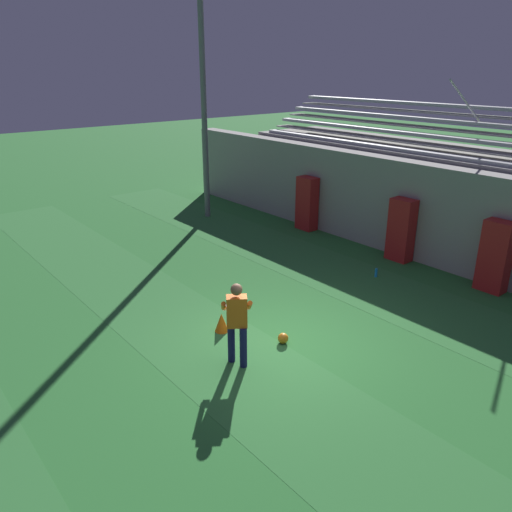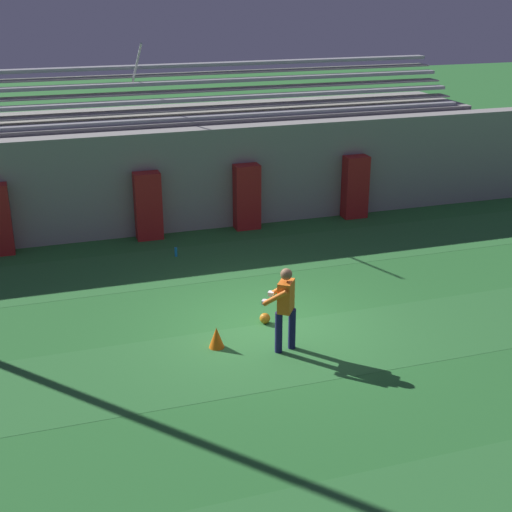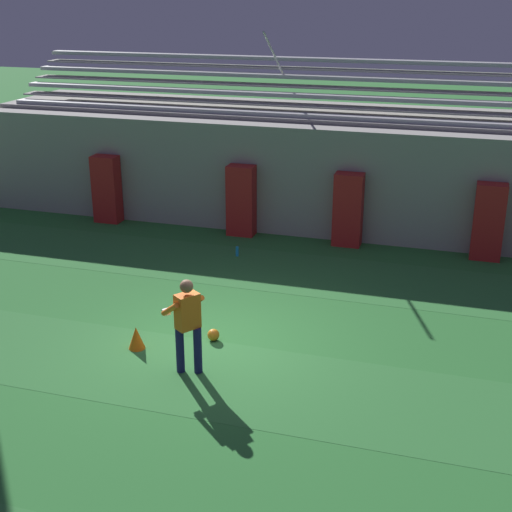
{
  "view_description": "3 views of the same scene",
  "coord_description": "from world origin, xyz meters",
  "px_view_note": "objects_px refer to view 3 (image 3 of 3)",
  "views": [
    {
      "loc": [
        6.53,
        -5.99,
        5.34
      ],
      "look_at": [
        -0.97,
        0.19,
        1.63
      ],
      "focal_mm": 35.0,
      "sensor_mm": 36.0,
      "label": 1
    },
    {
      "loc": [
        -4.22,
        -12.26,
        6.58
      ],
      "look_at": [
        -0.12,
        0.46,
        1.37
      ],
      "focal_mm": 50.0,
      "sensor_mm": 36.0,
      "label": 2
    },
    {
      "loc": [
        4.09,
        -10.77,
        6.05
      ],
      "look_at": [
        0.64,
        0.58,
        1.56
      ],
      "focal_mm": 50.0,
      "sensor_mm": 36.0,
      "label": 3
    }
  ],
  "objects_px": {
    "padding_pillar_far_right": "(488,222)",
    "padding_pillar_gate_right": "(348,210)",
    "goalkeeper": "(187,320)",
    "water_bottle": "(237,251)",
    "soccer_ball": "(213,335)",
    "traffic_cone": "(136,338)",
    "padding_pillar_gate_left": "(241,201)",
    "padding_pillar_far_left": "(107,189)"
  },
  "relations": [
    {
      "from": "padding_pillar_far_left",
      "to": "padding_pillar_gate_right",
      "type": "bearing_deg",
      "value": 0.0
    },
    {
      "from": "padding_pillar_far_left",
      "to": "traffic_cone",
      "type": "height_order",
      "value": "padding_pillar_far_left"
    },
    {
      "from": "padding_pillar_gate_right",
      "to": "padding_pillar_far_right",
      "type": "bearing_deg",
      "value": 0.0
    },
    {
      "from": "padding_pillar_gate_left",
      "to": "padding_pillar_gate_right",
      "type": "height_order",
      "value": "same"
    },
    {
      "from": "padding_pillar_gate_right",
      "to": "padding_pillar_gate_left",
      "type": "bearing_deg",
      "value": 180.0
    },
    {
      "from": "padding_pillar_gate_left",
      "to": "water_bottle",
      "type": "bearing_deg",
      "value": -75.73
    },
    {
      "from": "padding_pillar_far_left",
      "to": "padding_pillar_far_right",
      "type": "distance_m",
      "value": 9.91
    },
    {
      "from": "padding_pillar_gate_left",
      "to": "traffic_cone",
      "type": "height_order",
      "value": "padding_pillar_gate_left"
    },
    {
      "from": "soccer_ball",
      "to": "traffic_cone",
      "type": "distance_m",
      "value": 1.39
    },
    {
      "from": "padding_pillar_far_left",
      "to": "traffic_cone",
      "type": "relative_size",
      "value": 4.35
    },
    {
      "from": "traffic_cone",
      "to": "water_bottle",
      "type": "distance_m",
      "value": 4.96
    },
    {
      "from": "padding_pillar_gate_right",
      "to": "goalkeeper",
      "type": "relative_size",
      "value": 1.1
    },
    {
      "from": "padding_pillar_gate_right",
      "to": "goalkeeper",
      "type": "height_order",
      "value": "padding_pillar_gate_right"
    },
    {
      "from": "padding_pillar_gate_left",
      "to": "padding_pillar_far_right",
      "type": "relative_size",
      "value": 1.0
    },
    {
      "from": "padding_pillar_far_left",
      "to": "goalkeeper",
      "type": "distance_m",
      "value": 8.7
    },
    {
      "from": "padding_pillar_gate_right",
      "to": "water_bottle",
      "type": "height_order",
      "value": "padding_pillar_gate_right"
    },
    {
      "from": "padding_pillar_far_right",
      "to": "padding_pillar_gate_right",
      "type": "bearing_deg",
      "value": 180.0
    },
    {
      "from": "goalkeeper",
      "to": "water_bottle",
      "type": "xyz_separation_m",
      "value": [
        -0.95,
        5.44,
        -0.83
      ]
    },
    {
      "from": "padding_pillar_far_right",
      "to": "traffic_cone",
      "type": "bearing_deg",
      "value": -132.35
    },
    {
      "from": "water_bottle",
      "to": "traffic_cone",
      "type": "bearing_deg",
      "value": -92.9
    },
    {
      "from": "padding_pillar_gate_left",
      "to": "goalkeeper",
      "type": "distance_m",
      "value": 7.12
    },
    {
      "from": "padding_pillar_far_right",
      "to": "goalkeeper",
      "type": "bearing_deg",
      "value": -124.09
    },
    {
      "from": "soccer_ball",
      "to": "water_bottle",
      "type": "bearing_deg",
      "value": 102.6
    },
    {
      "from": "padding_pillar_gate_right",
      "to": "padding_pillar_far_right",
      "type": "relative_size",
      "value": 1.0
    },
    {
      "from": "padding_pillar_far_left",
      "to": "goalkeeper",
      "type": "bearing_deg",
      "value": -53.47
    },
    {
      "from": "traffic_cone",
      "to": "padding_pillar_gate_right",
      "type": "bearing_deg",
      "value": 68.05
    },
    {
      "from": "padding_pillar_far_left",
      "to": "soccer_ball",
      "type": "height_order",
      "value": "padding_pillar_far_left"
    },
    {
      "from": "water_bottle",
      "to": "padding_pillar_far_left",
      "type": "bearing_deg",
      "value": 159.82
    },
    {
      "from": "water_bottle",
      "to": "padding_pillar_far_right",
      "type": "bearing_deg",
      "value": 15.32
    },
    {
      "from": "padding_pillar_far_left",
      "to": "soccer_ball",
      "type": "relative_size",
      "value": 8.31
    },
    {
      "from": "soccer_ball",
      "to": "traffic_cone",
      "type": "relative_size",
      "value": 0.52
    },
    {
      "from": "padding_pillar_gate_left",
      "to": "padding_pillar_far_left",
      "type": "distance_m",
      "value": 3.84
    },
    {
      "from": "padding_pillar_far_right",
      "to": "water_bottle",
      "type": "height_order",
      "value": "padding_pillar_far_right"
    },
    {
      "from": "goalkeeper",
      "to": "water_bottle",
      "type": "relative_size",
      "value": 6.96
    },
    {
      "from": "padding_pillar_gate_left",
      "to": "padding_pillar_far_right",
      "type": "bearing_deg",
      "value": 0.0
    },
    {
      "from": "padding_pillar_far_left",
      "to": "soccer_ball",
      "type": "xyz_separation_m",
      "value": [
        5.19,
        -5.82,
        -0.8
      ]
    },
    {
      "from": "traffic_cone",
      "to": "water_bottle",
      "type": "relative_size",
      "value": 1.75
    },
    {
      "from": "padding_pillar_gate_left",
      "to": "padding_pillar_gate_right",
      "type": "distance_m",
      "value": 2.77
    },
    {
      "from": "padding_pillar_gate_right",
      "to": "padding_pillar_far_left",
      "type": "bearing_deg",
      "value": 180.0
    },
    {
      "from": "padding_pillar_gate_right",
      "to": "soccer_ball",
      "type": "height_order",
      "value": "padding_pillar_gate_right"
    },
    {
      "from": "soccer_ball",
      "to": "water_bottle",
      "type": "xyz_separation_m",
      "value": [
        -0.95,
        4.26,
        0.01
      ]
    },
    {
      "from": "padding_pillar_far_right",
      "to": "soccer_ball",
      "type": "distance_m",
      "value": 7.54
    }
  ]
}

